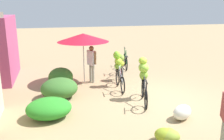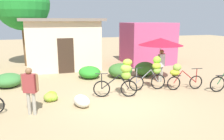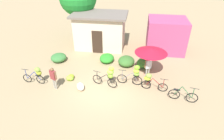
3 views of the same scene
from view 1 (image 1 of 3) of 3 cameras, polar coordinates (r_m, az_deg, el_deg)
name	(u,v)px [view 1 (image 1 of 3)]	position (r m, az deg, el deg)	size (l,w,h in m)	color
ground_plane	(159,101)	(8.96, 10.86, -7.01)	(60.00, 60.00, 0.00)	tan
hedge_bush_front_right	(49,108)	(7.68, -14.39, -8.59)	(1.14, 1.35, 0.61)	#2B8C26
hedge_bush_mid	(59,88)	(9.15, -12.10, -4.15)	(1.26, 1.33, 0.74)	#37692A
hedge_bush_by_door	(61,77)	(10.48, -11.77, -1.58)	(1.16, 1.01, 0.77)	#346A25
market_umbrella	(83,38)	(10.51, -6.71, 7.46)	(2.18, 2.18, 2.13)	beige
bicycle_near_pile	(144,76)	(8.69, 7.35, -1.29)	(1.70, 0.59, 1.52)	black
bicycle_center_loaded	(118,67)	(10.00, 1.50, 0.62)	(1.67, 0.41, 1.47)	black
bicycle_by_shop	(120,64)	(11.11, 1.94, 1.30)	(1.64, 0.44, 1.17)	black
bicycle_rightmost	(125,61)	(13.18, 3.13, 2.04)	(1.65, 0.37, 1.03)	black
banana_pile_on_ground	(169,135)	(6.49, 12.95, -14.53)	(0.63, 0.72, 0.34)	#8BA335
produce_sack	(182,112)	(7.68, 15.94, -9.37)	(0.70, 0.44, 0.44)	silver
person_vendor	(92,60)	(10.63, -4.74, 2.25)	(0.51, 0.37, 1.61)	gray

